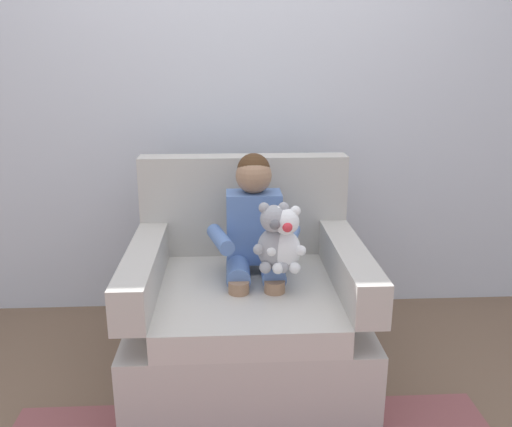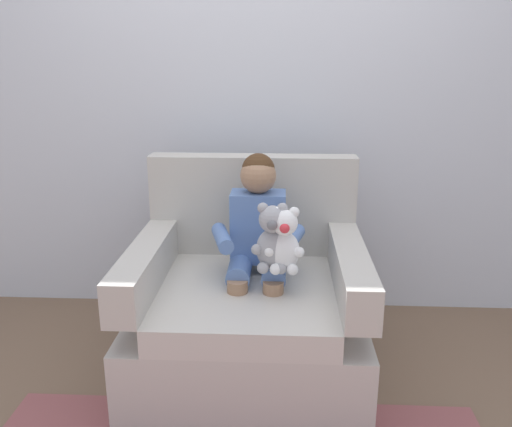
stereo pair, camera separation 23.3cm
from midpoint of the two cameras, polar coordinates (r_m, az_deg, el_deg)
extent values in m
plane|color=brown|center=(2.73, -3.49, -16.58)|extent=(8.00, 8.00, 0.00)
cube|color=silver|center=(3.09, -3.84, 13.03)|extent=(6.00, 0.10, 2.60)
cube|color=#BCB7AD|center=(2.63, -3.56, -13.35)|extent=(1.07, 0.97, 0.35)
cube|color=beige|center=(2.46, -3.67, -9.38)|extent=(0.79, 0.83, 0.12)
cube|color=#BCB7AD|center=(2.80, -3.71, 0.93)|extent=(1.07, 0.14, 0.52)
cube|color=#BCB7AD|center=(2.45, -14.75, -6.10)|extent=(0.14, 0.83, 0.19)
cube|color=#BCB7AD|center=(2.43, 7.34, -5.81)|extent=(0.14, 0.83, 0.19)
cube|color=#597AB7|center=(2.56, -2.85, -1.45)|extent=(0.26, 0.16, 0.34)
sphere|color=#9E7556|center=(2.49, -2.93, 4.05)|extent=(0.17, 0.17, 0.17)
sphere|color=#472D19|center=(2.50, -2.94, 4.67)|extent=(0.16, 0.16, 0.16)
cylinder|color=#597AB7|center=(2.50, -4.62, -6.11)|extent=(0.11, 0.26, 0.11)
cylinder|color=#9E7556|center=(2.44, -4.61, -10.54)|extent=(0.09, 0.09, 0.30)
cylinder|color=#597AB7|center=(2.50, -0.93, -6.05)|extent=(0.11, 0.26, 0.11)
cylinder|color=#9E7556|center=(2.44, -0.79, -10.48)|extent=(0.09, 0.09, 0.30)
cylinder|color=#597AB7|center=(2.46, -6.56, -2.81)|extent=(0.13, 0.27, 0.07)
cylinder|color=#597AB7|center=(2.46, 0.91, -2.69)|extent=(0.13, 0.27, 0.07)
ellipsoid|color=white|center=(2.33, 0.31, -3.98)|extent=(0.13, 0.11, 0.18)
sphere|color=white|center=(2.27, 0.33, -0.93)|extent=(0.11, 0.11, 0.11)
sphere|color=#DB333D|center=(2.23, 0.41, -1.53)|extent=(0.04, 0.04, 0.04)
sphere|color=white|center=(2.27, -0.68, 0.20)|extent=(0.05, 0.05, 0.05)
sphere|color=white|center=(2.29, -1.24, -4.10)|extent=(0.05, 0.05, 0.05)
sphere|color=white|center=(2.30, -0.54, -5.96)|extent=(0.05, 0.05, 0.05)
sphere|color=white|center=(2.27, 1.33, 0.23)|extent=(0.05, 0.05, 0.05)
sphere|color=white|center=(2.30, 1.95, -4.04)|extent=(0.05, 0.05, 0.05)
sphere|color=white|center=(2.31, 1.30, -5.92)|extent=(0.05, 0.05, 0.05)
ellipsoid|color=#9E9EA3|center=(2.34, -0.99, -3.80)|extent=(0.14, 0.12, 0.18)
sphere|color=#9E9EA3|center=(2.28, -1.00, -0.61)|extent=(0.12, 0.12, 0.12)
sphere|color=slate|center=(2.23, -0.95, -1.23)|extent=(0.05, 0.05, 0.05)
sphere|color=#9E9EA3|center=(2.27, -2.06, 0.57)|extent=(0.05, 0.05, 0.05)
sphere|color=#9E9EA3|center=(2.30, -2.63, -3.92)|extent=(0.05, 0.05, 0.05)
sphere|color=#9E9EA3|center=(2.31, -1.90, -5.87)|extent=(0.05, 0.05, 0.05)
sphere|color=#9E9EA3|center=(2.27, 0.04, 0.60)|extent=(0.05, 0.05, 0.05)
sphere|color=#9E9EA3|center=(2.30, 0.71, -3.86)|extent=(0.05, 0.05, 0.05)
sphere|color=#9E9EA3|center=(2.31, 0.03, -5.83)|extent=(0.05, 0.05, 0.05)
camera|label=1|loc=(0.12, -92.86, -0.85)|focal=37.34mm
camera|label=2|loc=(0.12, 87.14, 0.85)|focal=37.34mm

